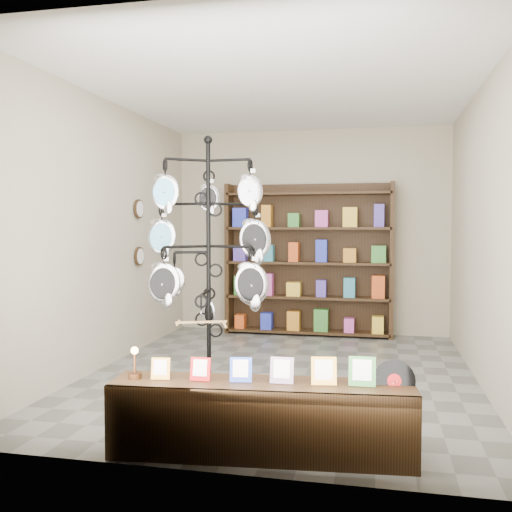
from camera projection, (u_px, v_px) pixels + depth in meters
The scene contains 6 objects.
ground at pixel (281, 374), 6.09m from camera, with size 5.00×5.00×0.00m, color slate.
room_envelope at pixel (282, 201), 6.00m from camera, with size 5.00×5.00×5.00m.
display_tree at pixel (208, 247), 5.25m from camera, with size 1.26×1.24×2.41m.
front_shelf at pixel (261, 419), 3.91m from camera, with size 2.11×0.61×0.73m.
back_shelving at pixel (308, 264), 8.28m from camera, with size 2.42×0.36×2.20m.
wall_clocks at pixel (139, 233), 7.21m from camera, with size 0.03×0.24×0.84m.
Camera 1 is at (1.01, -5.94, 1.58)m, focal length 40.00 mm.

